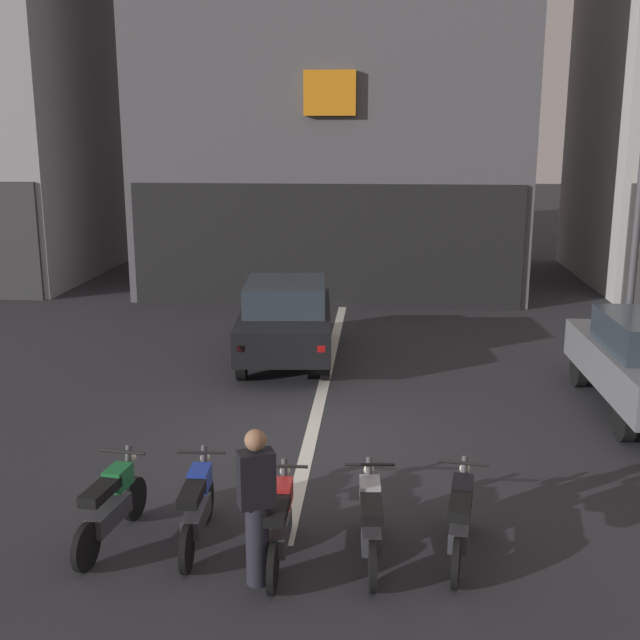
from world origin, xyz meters
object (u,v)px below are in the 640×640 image
object	(u,v)px
motorcycle_black_row_rightmost	(460,518)
motorcycle_silver_row_right_mid	(370,520)
car_red_down_street	(396,249)
car_black_crossing_near	(286,318)
motorcycle_blue_row_left_mid	(197,506)
motorcycle_green_row_leftmost	(111,505)
person_by_motorcycles	(257,506)
motorcycle_red_row_centre	(280,522)

from	to	relation	value
motorcycle_black_row_rightmost	motorcycle_silver_row_right_mid	bearing A→B (deg)	-172.71
car_red_down_street	motorcycle_silver_row_right_mid	distance (m)	17.06
car_black_crossing_near	car_red_down_street	bearing A→B (deg)	76.41
motorcycle_blue_row_left_mid	motorcycle_black_row_rightmost	bearing A→B (deg)	-1.11
motorcycle_green_row_leftmost	motorcycle_blue_row_left_mid	bearing A→B (deg)	3.16
motorcycle_green_row_leftmost	motorcycle_silver_row_right_mid	bearing A→B (deg)	-2.51
motorcycle_black_row_rightmost	person_by_motorcycles	distance (m)	2.24
car_black_crossing_near	motorcycle_red_row_centre	bearing A→B (deg)	-83.47
motorcycle_silver_row_right_mid	car_red_down_street	bearing A→B (deg)	88.38
motorcycle_green_row_leftmost	person_by_motorcycles	world-z (taller)	person_by_motorcycles
motorcycle_green_row_leftmost	motorcycle_red_row_centre	size ratio (longest dim) A/B	1.00
car_red_down_street	motorcycle_silver_row_right_mid	bearing A→B (deg)	-91.62
motorcycle_green_row_leftmost	person_by_motorcycles	size ratio (longest dim) A/B	1.00
motorcycle_green_row_leftmost	motorcycle_silver_row_right_mid	size ratio (longest dim) A/B	0.99
motorcycle_red_row_centre	person_by_motorcycles	world-z (taller)	person_by_motorcycles
car_black_crossing_near	motorcycle_blue_row_left_mid	bearing A→B (deg)	-90.75
motorcycle_silver_row_right_mid	person_by_motorcycles	bearing A→B (deg)	-154.22
motorcycle_blue_row_left_mid	person_by_motorcycles	size ratio (longest dim) A/B	1.00
car_red_down_street	person_by_motorcycles	world-z (taller)	person_by_motorcycles
motorcycle_blue_row_left_mid	motorcycle_red_row_centre	bearing A→B (deg)	-17.26
car_black_crossing_near	motorcycle_black_row_rightmost	size ratio (longest dim) A/B	2.55
motorcycle_silver_row_right_mid	person_by_motorcycles	size ratio (longest dim) A/B	1.00
car_red_down_street	motorcycle_black_row_rightmost	bearing A→B (deg)	-88.36
motorcycle_blue_row_left_mid	motorcycle_silver_row_right_mid	xyz separation A→B (m)	(1.93, -0.18, 0.00)
car_black_crossing_near	motorcycle_green_row_leftmost	distance (m)	7.43
motorcycle_red_row_centre	motorcycle_silver_row_right_mid	size ratio (longest dim) A/B	1.00
person_by_motorcycles	motorcycle_silver_row_right_mid	bearing A→B (deg)	25.78
motorcycle_green_row_leftmost	motorcycle_silver_row_right_mid	xyz separation A→B (m)	(2.89, -0.13, 0.00)
car_black_crossing_near	motorcycle_silver_row_right_mid	world-z (taller)	car_black_crossing_near
motorcycle_blue_row_left_mid	motorcycle_silver_row_right_mid	bearing A→B (deg)	-5.33
motorcycle_blue_row_left_mid	motorcycle_black_row_rightmost	distance (m)	2.90
motorcycle_green_row_leftmost	motorcycle_red_row_centre	bearing A→B (deg)	-7.29
motorcycle_green_row_leftmost	motorcycle_silver_row_right_mid	world-z (taller)	same
car_red_down_street	person_by_motorcycles	bearing A→B (deg)	-95.25
motorcycle_green_row_leftmost	person_by_motorcycles	distance (m)	1.92
motorcycle_green_row_leftmost	motorcycle_red_row_centre	world-z (taller)	same
motorcycle_blue_row_left_mid	person_by_motorcycles	world-z (taller)	person_by_motorcycles
motorcycle_blue_row_left_mid	car_red_down_street	bearing A→B (deg)	81.87
person_by_motorcycles	motorcycle_red_row_centre	bearing A→B (deg)	68.28
motorcycle_red_row_centre	motorcycle_blue_row_left_mid	bearing A→B (deg)	162.74
motorcycle_black_row_rightmost	motorcycle_blue_row_left_mid	bearing A→B (deg)	178.89
car_black_crossing_near	person_by_motorcycles	size ratio (longest dim) A/B	2.53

